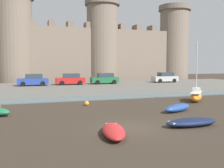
# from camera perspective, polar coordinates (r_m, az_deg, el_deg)

# --- Properties ---
(ground_plane) EXTENTS (160.00, 160.00, 0.00)m
(ground_plane) POSITION_cam_1_polar(r_m,az_deg,el_deg) (17.49, 3.92, -9.50)
(ground_plane) COLOR #382D23
(water_channel) EXTENTS (80.00, 4.50, 0.10)m
(water_channel) POSITION_cam_1_polar(r_m,az_deg,el_deg) (32.15, -6.79, -3.08)
(water_channel) COLOR slate
(water_channel) RESTS_ON ground
(quay_road) EXTENTS (59.01, 10.00, 1.24)m
(quay_road) POSITION_cam_1_polar(r_m,az_deg,el_deg) (39.17, -8.98, -0.93)
(quay_road) COLOR #666059
(quay_road) RESTS_ON ground
(castle) EXTENTS (53.60, 6.59, 19.22)m
(castle) POSITION_cam_1_polar(r_m,az_deg,el_deg) (48.77, -11.03, 7.78)
(castle) COLOR #7A6B5B
(castle) RESTS_ON ground
(rowboat_foreground_right) EXTENTS (3.85, 1.36, 0.57)m
(rowboat_foreground_right) POSITION_cam_1_polar(r_m,az_deg,el_deg) (18.56, 16.94, -7.92)
(rowboat_foreground_right) COLOR #141E3D
(rowboat_foreground_right) RESTS_ON ground
(sailboat_foreground_centre) EXTENTS (3.53, 3.83, 6.65)m
(sailboat_foreground_centre) POSITION_cam_1_polar(r_m,az_deg,el_deg) (30.87, 17.85, -2.45)
(sailboat_foreground_centre) COLOR orange
(sailboat_foreground_centre) RESTS_ON ground
(rowboat_midflat_left) EXTENTS (2.07, 3.86, 0.59)m
(rowboat_midflat_left) POSITION_cam_1_polar(r_m,az_deg,el_deg) (15.46, 0.36, -10.16)
(rowboat_midflat_left) COLOR red
(rowboat_midflat_left) RESTS_ON ground
(rowboat_near_channel_left) EXTENTS (3.61, 2.43, 0.67)m
(rowboat_near_channel_left) POSITION_cam_1_polar(r_m,az_deg,el_deg) (23.87, 14.08, -5.02)
(rowboat_near_channel_left) COLOR #234793
(rowboat_near_channel_left) RESTS_ON ground
(mooring_buoy_mid_mud) EXTENTS (0.49, 0.49, 0.49)m
(mooring_buoy_mid_mud) POSITION_cam_1_polar(r_m,az_deg,el_deg) (26.58, -5.55, -4.20)
(mooring_buoy_mid_mud) COLOR orange
(mooring_buoy_mid_mud) RESTS_ON ground
(car_quay_west) EXTENTS (4.14, 1.95, 1.62)m
(car_quay_west) POSITION_cam_1_polar(r_m,az_deg,el_deg) (37.40, -16.80, 0.83)
(car_quay_west) COLOR #263F99
(car_quay_west) RESTS_ON quay_road
(car_quay_east) EXTENTS (4.14, 1.95, 1.62)m
(car_quay_east) POSITION_cam_1_polar(r_m,az_deg,el_deg) (43.47, 11.46, 1.40)
(car_quay_east) COLOR #B2B5B7
(car_quay_east) RESTS_ON quay_road
(car_quay_centre_west) EXTENTS (4.14, 1.95, 1.62)m
(car_quay_centre_west) POSITION_cam_1_polar(r_m,az_deg,el_deg) (39.22, -1.60, 1.17)
(car_quay_centre_west) COLOR #1E6638
(car_quay_centre_west) RESTS_ON quay_road
(car_quay_centre_east) EXTENTS (4.14, 1.95, 1.62)m
(car_quay_centre_east) POSITION_cam_1_polar(r_m,az_deg,el_deg) (38.08, -9.02, 1.02)
(car_quay_centre_east) COLOR red
(car_quay_centre_east) RESTS_ON quay_road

